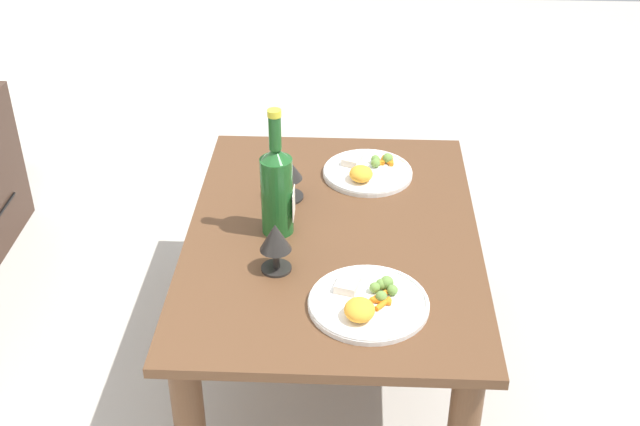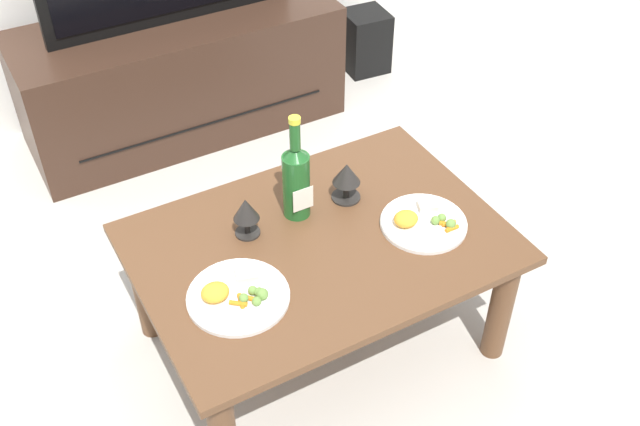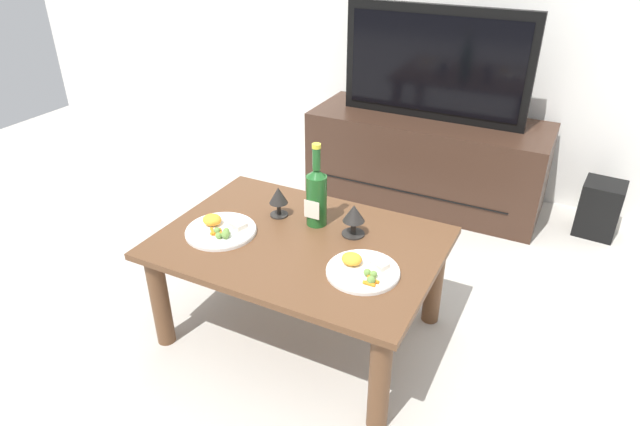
{
  "view_description": "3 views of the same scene",
  "coord_description": "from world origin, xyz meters",
  "views": [
    {
      "loc": [
        -1.72,
        -0.05,
        1.58
      ],
      "look_at": [
        -0.03,
        0.03,
        0.5
      ],
      "focal_mm": 46.43,
      "sensor_mm": 36.0,
      "label": 1
    },
    {
      "loc": [
        -0.76,
        -1.36,
        1.88
      ],
      "look_at": [
        0.03,
        0.05,
        0.48
      ],
      "focal_mm": 42.61,
      "sensor_mm": 36.0,
      "label": 2
    },
    {
      "loc": [
        0.84,
        -1.49,
        1.5
      ],
      "look_at": [
        0.05,
        0.08,
        0.52
      ],
      "focal_mm": 30.61,
      "sensor_mm": 36.0,
      "label": 3
    }
  ],
  "objects": [
    {
      "name": "dinner_plate_right",
      "position": [
        0.29,
        -0.09,
        0.44
      ],
      "size": [
        0.25,
        0.25,
        0.05
      ],
      "color": "white",
      "rests_on": "dining_table"
    },
    {
      "name": "goblet_right",
      "position": [
        0.16,
        0.13,
        0.51
      ],
      "size": [
        0.09,
        0.09,
        0.13
      ],
      "color": "black",
      "rests_on": "dining_table"
    },
    {
      "name": "wine_bottle",
      "position": [
        -0.0,
        0.14,
        0.56
      ],
      "size": [
        0.08,
        0.08,
        0.33
      ],
      "color": "#1E5923",
      "rests_on": "dining_table"
    },
    {
      "name": "dinner_plate_left",
      "position": [
        -0.29,
        -0.09,
        0.44
      ],
      "size": [
        0.27,
        0.27,
        0.05
      ],
      "color": "white",
      "rests_on": "dining_table"
    },
    {
      "name": "goblet_left",
      "position": [
        -0.16,
        0.13,
        0.51
      ],
      "size": [
        0.07,
        0.07,
        0.12
      ],
      "color": "black",
      "rests_on": "dining_table"
    },
    {
      "name": "ground_plane",
      "position": [
        0.0,
        0.0,
        0.0
      ],
      "size": [
        6.4,
        6.4,
        0.0
      ],
      "primitive_type": "plane",
      "color": "#B7B2A8"
    },
    {
      "name": "dining_table",
      "position": [
        0.0,
        0.0,
        0.35
      ],
      "size": [
        1.02,
        0.73,
        0.43
      ],
      "color": "brown",
      "rests_on": "ground_plane"
    }
  ]
}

